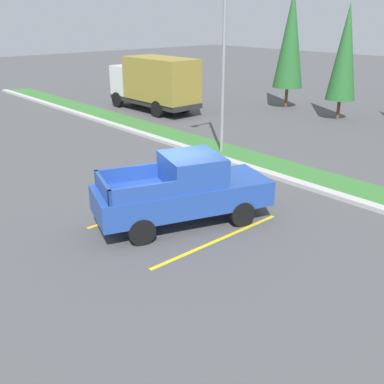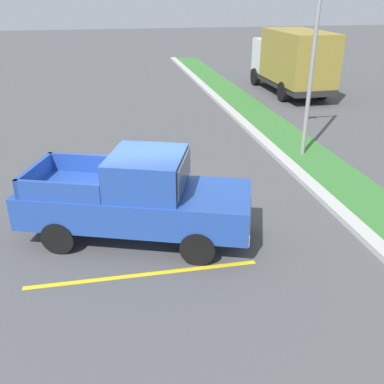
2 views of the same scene
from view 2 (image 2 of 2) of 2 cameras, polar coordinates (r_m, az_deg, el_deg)
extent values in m
plane|color=#4C4C4F|center=(11.23, -5.88, -3.70)|extent=(120.00, 120.00, 0.00)
cube|color=yellow|center=(11.89, -7.68, -2.04)|extent=(0.12, 4.80, 0.01)
cube|color=yellow|center=(9.23, -6.28, -10.66)|extent=(0.12, 4.80, 0.01)
cube|color=#B2B2AD|center=(12.56, 17.42, -1.14)|extent=(56.00, 0.40, 0.15)
cube|color=#387533|center=(13.12, 21.65, -0.88)|extent=(56.00, 1.80, 0.06)
cylinder|color=black|center=(10.82, 1.92, -2.44)|extent=(0.51, 0.81, 0.76)
cylinder|color=black|center=(9.35, 0.77, -7.20)|extent=(0.51, 0.81, 0.76)
cylinder|color=black|center=(11.53, -13.59, -1.38)|extent=(0.51, 0.81, 0.76)
cylinder|color=black|center=(10.16, -16.93, -5.58)|extent=(0.51, 0.81, 0.76)
cube|color=#23479E|center=(10.12, -7.33, -1.54)|extent=(3.50, 5.54, 0.76)
cube|color=#23479E|center=(9.71, -5.88, 2.57)|extent=(2.19, 2.09, 0.84)
cube|color=#2D3842|center=(9.54, -1.09, 2.60)|extent=(1.55, 0.59, 0.63)
cube|color=#23479E|center=(11.06, -13.67, 3.70)|extent=(0.72, 1.83, 0.44)
cube|color=#23479E|center=(9.63, -17.19, 0.02)|extent=(0.72, 1.83, 0.44)
cube|color=#23479E|center=(10.71, -19.75, 2.20)|extent=(1.73, 0.68, 0.44)
cube|color=silver|center=(9.90, 7.17, -3.70)|extent=(1.76, 0.74, 0.28)
cylinder|color=black|center=(27.88, 8.27, 14.67)|extent=(1.00, 0.31, 1.00)
cylinder|color=black|center=(28.68, 12.56, 14.63)|extent=(1.00, 0.31, 1.00)
cylinder|color=black|center=(23.85, 11.81, 12.69)|extent=(1.00, 0.31, 1.00)
cylinder|color=black|center=(24.79, 16.62, 12.65)|extent=(1.00, 0.31, 1.00)
cube|color=#262626|center=(25.88, 12.60, 13.90)|extent=(6.82, 2.36, 0.30)
cube|color=silver|center=(28.03, 10.69, 17.15)|extent=(1.62, 2.31, 1.90)
cube|color=#2D3842|center=(28.75, 10.11, 17.89)|extent=(0.08, 2.10, 0.90)
cube|color=olive|center=(24.93, 13.67, 16.78)|extent=(5.02, 2.44, 2.60)
cylinder|color=gray|center=(15.25, 15.64, 17.54)|extent=(0.14, 0.14, 7.23)
camera|label=1|loc=(7.64, -104.92, -2.28)|focal=42.29mm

